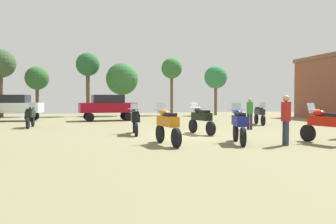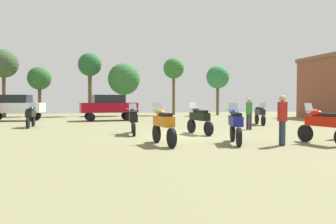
# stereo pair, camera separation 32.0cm
# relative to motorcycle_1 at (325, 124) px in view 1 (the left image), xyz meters

# --- Properties ---
(ground_plane) EXTENTS (44.00, 52.00, 0.02)m
(ground_plane) POSITION_rel_motorcycle_1_xyz_m (-4.03, 4.36, -0.74)
(ground_plane) COLOR #72704C
(motorcycle_1) EXTENTS (0.75, 2.22, 1.49)m
(motorcycle_1) POSITION_rel_motorcycle_1_xyz_m (0.00, 0.00, 0.00)
(motorcycle_1) COLOR black
(motorcycle_1) RESTS_ON ground
(motorcycle_2) EXTENTS (0.66, 2.19, 1.50)m
(motorcycle_2) POSITION_rel_motorcycle_1_xyz_m (-5.63, 1.16, 0.00)
(motorcycle_2) COLOR black
(motorcycle_2) RESTS_ON ground
(motorcycle_4) EXTENTS (0.74, 2.14, 1.49)m
(motorcycle_4) POSITION_rel_motorcycle_1_xyz_m (2.45, 9.05, -0.00)
(motorcycle_4) COLOR black
(motorcycle_4) RESTS_ON ground
(motorcycle_5) EXTENTS (0.79, 2.11, 1.50)m
(motorcycle_5) POSITION_rel_motorcycle_1_xyz_m (-2.98, 0.89, 0.00)
(motorcycle_5) COLOR black
(motorcycle_5) RESTS_ON ground
(motorcycle_6) EXTENTS (0.62, 2.18, 1.45)m
(motorcycle_6) POSITION_rel_motorcycle_1_xyz_m (-11.64, 10.16, -0.02)
(motorcycle_6) COLOR black
(motorcycle_6) RESTS_ON ground
(motorcycle_7) EXTENTS (0.75, 2.14, 1.48)m
(motorcycle_7) POSITION_rel_motorcycle_1_xyz_m (-3.22, 4.37, -0.00)
(motorcycle_7) COLOR black
(motorcycle_7) RESTS_ON ground
(motorcycle_8) EXTENTS (0.62, 2.22, 1.44)m
(motorcycle_8) POSITION_rel_motorcycle_1_xyz_m (-6.25, 4.97, -0.02)
(motorcycle_8) COLOR black
(motorcycle_8) RESTS_ON ground
(car_2) EXTENTS (4.48, 2.29, 2.00)m
(car_2) POSITION_rel_motorcycle_1_xyz_m (-6.90, 15.65, 0.44)
(car_2) COLOR black
(car_2) RESTS_ON ground
(car_3) EXTENTS (4.49, 2.32, 2.00)m
(car_3) POSITION_rel_motorcycle_1_xyz_m (-14.05, 16.97, 0.44)
(car_3) COLOR black
(car_3) RESTS_ON ground
(person_1) EXTENTS (0.36, 0.36, 1.77)m
(person_1) POSITION_rel_motorcycle_1_xyz_m (-1.59, 0.06, 0.30)
(person_1) COLOR #2C3743
(person_1) RESTS_ON ground
(person_3) EXTENTS (0.47, 0.47, 1.71)m
(person_3) POSITION_rel_motorcycle_1_xyz_m (0.12, 5.98, 0.26)
(person_3) COLOR #32244B
(person_3) RESTS_ON ground
(tree_1) EXTENTS (2.42, 2.42, 5.23)m
(tree_1) POSITION_rel_motorcycle_1_xyz_m (4.75, 22.38, 3.24)
(tree_1) COLOR brown
(tree_1) RESTS_ON ground
(tree_3) EXTENTS (2.28, 2.28, 4.88)m
(tree_3) POSITION_rel_motorcycle_1_xyz_m (-13.23, 23.96, 2.95)
(tree_3) COLOR brown
(tree_3) RESTS_ON ground
(tree_4) EXTENTS (2.23, 2.23, 6.13)m
(tree_4) POSITION_rel_motorcycle_1_xyz_m (0.38, 24.09, 4.19)
(tree_4) COLOR brown
(tree_4) RESTS_ON ground
(tree_5) EXTENTS (3.27, 3.27, 5.39)m
(tree_5) POSITION_rel_motorcycle_1_xyz_m (-4.99, 23.62, 3.01)
(tree_5) COLOR brown
(tree_5) RESTS_ON ground
(tree_6) EXTENTS (2.34, 2.34, 6.36)m
(tree_6) POSITION_rel_motorcycle_1_xyz_m (-8.41, 23.85, 4.31)
(tree_6) COLOR brown
(tree_6) RESTS_ON ground
(tree_8) EXTENTS (2.64, 2.64, 6.31)m
(tree_8) POSITION_rel_motorcycle_1_xyz_m (-16.17, 22.83, 4.19)
(tree_8) COLOR brown
(tree_8) RESTS_ON ground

